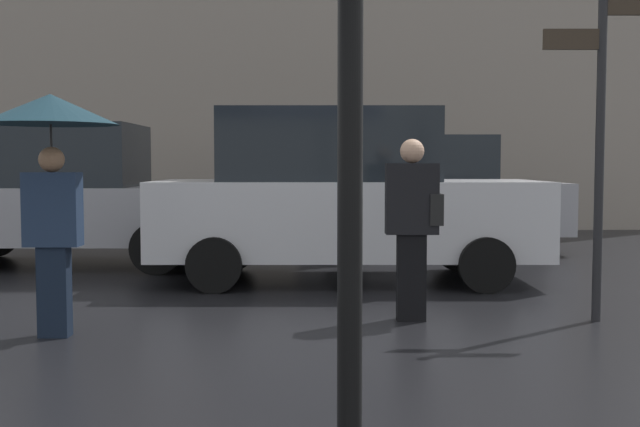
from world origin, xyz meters
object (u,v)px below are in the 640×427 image
parked_car_left (339,196)px  parked_car_distant (60,194)px  pedestrian_with_umbrella (49,138)px  parked_car_right (424,193)px  pedestrian_with_bag (411,218)px  street_signpost (599,114)px

parked_car_left → parked_car_distant: size_ratio=1.05×
pedestrian_with_umbrella → parked_car_distant: pedestrian_with_umbrella is taller
parked_car_left → parked_car_right: parked_car_left is taller
parked_car_right → parked_car_distant: (-5.29, -1.77, 0.05)m
pedestrian_with_umbrella → parked_car_right: size_ratio=0.47×
pedestrian_with_bag → parked_car_right: parked_car_right is taller
pedestrian_with_bag → parked_car_distant: 5.83m
pedestrian_with_umbrella → parked_car_right: bearing=-38.1°
pedestrian_with_umbrella → street_signpost: size_ratio=0.65×
pedestrian_with_bag → parked_car_right: (0.88, 5.57, 0.01)m
pedestrian_with_bag → street_signpost: (1.65, -0.03, 0.92)m
pedestrian_with_bag → parked_car_right: bearing=-69.2°
parked_car_distant → street_signpost: (6.07, -3.83, 0.86)m
pedestrian_with_bag → street_signpost: size_ratio=0.53×
pedestrian_with_bag → parked_car_left: parked_car_left is taller
parked_car_right → street_signpost: (0.78, -5.60, 0.92)m
pedestrian_with_umbrella → pedestrian_with_bag: size_ratio=1.21×
pedestrian_with_bag → parked_car_right: 5.64m
parked_car_distant → street_signpost: 7.23m
pedestrian_with_umbrella → pedestrian_with_bag: pedestrian_with_umbrella is taller
pedestrian_with_umbrella → street_signpost: 4.71m
parked_car_left → parked_car_right: 3.51m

